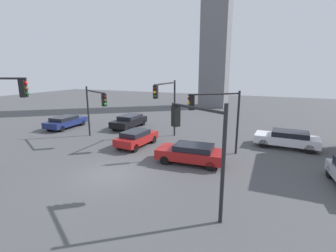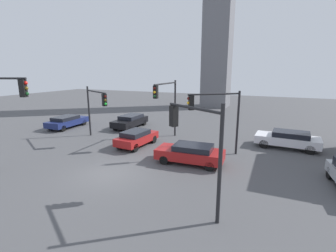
{
  "view_description": "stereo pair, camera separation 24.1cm",
  "coord_description": "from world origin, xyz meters",
  "px_view_note": "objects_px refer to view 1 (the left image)",
  "views": [
    {
      "loc": [
        8.63,
        -11.27,
        6.13
      ],
      "look_at": [
        1.2,
        6.02,
        1.82
      ],
      "focal_mm": 26.17,
      "sensor_mm": 36.0,
      "label": 1
    },
    {
      "loc": [
        8.85,
        -11.17,
        6.13
      ],
      "look_at": [
        1.2,
        6.02,
        1.82
      ],
      "focal_mm": 26.17,
      "sensor_mm": 36.0,
      "label": 2
    }
  ],
  "objects_px": {
    "traffic_light_0": "(215,110)",
    "car_3": "(129,121)",
    "car_2": "(66,122)",
    "car_0": "(191,153)",
    "traffic_light_1": "(166,98)",
    "car_5": "(136,138)",
    "traffic_light_4": "(96,103)",
    "car_1": "(287,139)",
    "traffic_light_2": "(4,106)",
    "traffic_light_3": "(197,134)"
  },
  "relations": [
    {
      "from": "traffic_light_4",
      "to": "traffic_light_1",
      "type": "bearing_deg",
      "value": 48.63
    },
    {
      "from": "car_0",
      "to": "car_3",
      "type": "height_order",
      "value": "car_3"
    },
    {
      "from": "traffic_light_0",
      "to": "car_3",
      "type": "relative_size",
      "value": 0.99
    },
    {
      "from": "traffic_light_2",
      "to": "car_3",
      "type": "xyz_separation_m",
      "value": [
        -0.03,
        13.19,
        -3.41
      ]
    },
    {
      "from": "traffic_light_3",
      "to": "car_0",
      "type": "relative_size",
      "value": 1.08
    },
    {
      "from": "traffic_light_3",
      "to": "traffic_light_0",
      "type": "bearing_deg",
      "value": -52.86
    },
    {
      "from": "traffic_light_3",
      "to": "car_1",
      "type": "distance_m",
      "value": 12.38
    },
    {
      "from": "car_2",
      "to": "car_1",
      "type": "bearing_deg",
      "value": -87.88
    },
    {
      "from": "car_1",
      "to": "car_5",
      "type": "relative_size",
      "value": 1.19
    },
    {
      "from": "traffic_light_4",
      "to": "car_3",
      "type": "height_order",
      "value": "traffic_light_4"
    },
    {
      "from": "car_0",
      "to": "car_5",
      "type": "bearing_deg",
      "value": -22.74
    },
    {
      "from": "car_2",
      "to": "car_3",
      "type": "distance_m",
      "value": 6.87
    },
    {
      "from": "car_1",
      "to": "traffic_light_4",
      "type": "bearing_deg",
      "value": 19.01
    },
    {
      "from": "traffic_light_0",
      "to": "traffic_light_2",
      "type": "height_order",
      "value": "traffic_light_2"
    },
    {
      "from": "traffic_light_0",
      "to": "car_5",
      "type": "height_order",
      "value": "traffic_light_0"
    },
    {
      "from": "car_3",
      "to": "traffic_light_2",
      "type": "bearing_deg",
      "value": -0.39
    },
    {
      "from": "traffic_light_1",
      "to": "car_0",
      "type": "distance_m",
      "value": 6.34
    },
    {
      "from": "traffic_light_1",
      "to": "traffic_light_4",
      "type": "bearing_deg",
      "value": -70.68
    },
    {
      "from": "traffic_light_0",
      "to": "car_5",
      "type": "xyz_separation_m",
      "value": [
        -6.32,
        -0.17,
        -2.7
      ]
    },
    {
      "from": "traffic_light_1",
      "to": "traffic_light_4",
      "type": "distance_m",
      "value": 6.16
    },
    {
      "from": "traffic_light_4",
      "to": "car_2",
      "type": "bearing_deg",
      "value": -172.79
    },
    {
      "from": "traffic_light_0",
      "to": "traffic_light_4",
      "type": "bearing_deg",
      "value": -37.52
    },
    {
      "from": "car_3",
      "to": "car_5",
      "type": "xyz_separation_m",
      "value": [
        4.13,
        -5.51,
        -0.02
      ]
    },
    {
      "from": "traffic_light_2",
      "to": "car_5",
      "type": "height_order",
      "value": "traffic_light_2"
    },
    {
      "from": "car_0",
      "to": "traffic_light_4",
      "type": "bearing_deg",
      "value": -15.59
    },
    {
      "from": "traffic_light_3",
      "to": "car_3",
      "type": "xyz_separation_m",
      "value": [
        -11.27,
        12.4,
        -2.71
      ]
    },
    {
      "from": "car_5",
      "to": "car_1",
      "type": "bearing_deg",
      "value": -64.16
    },
    {
      "from": "traffic_light_4",
      "to": "car_2",
      "type": "xyz_separation_m",
      "value": [
        -6.28,
        2.46,
        -2.61
      ]
    },
    {
      "from": "traffic_light_3",
      "to": "car_2",
      "type": "height_order",
      "value": "traffic_light_3"
    },
    {
      "from": "traffic_light_1",
      "to": "traffic_light_2",
      "type": "xyz_separation_m",
      "value": [
        -5.76,
        -9.95,
        0.33
      ]
    },
    {
      "from": "traffic_light_0",
      "to": "car_3",
      "type": "xyz_separation_m",
      "value": [
        -10.45,
        5.34,
        -2.69
      ]
    },
    {
      "from": "car_3",
      "to": "traffic_light_1",
      "type": "bearing_deg",
      "value": 60.31
    },
    {
      "from": "car_5",
      "to": "traffic_light_2",
      "type": "bearing_deg",
      "value": 156.39
    },
    {
      "from": "traffic_light_1",
      "to": "traffic_light_4",
      "type": "relative_size",
      "value": 1.12
    },
    {
      "from": "traffic_light_4",
      "to": "car_2",
      "type": "height_order",
      "value": "traffic_light_4"
    },
    {
      "from": "car_3",
      "to": "car_0",
      "type": "bearing_deg",
      "value": 51.43
    },
    {
      "from": "traffic_light_4",
      "to": "car_5",
      "type": "relative_size",
      "value": 1.14
    },
    {
      "from": "traffic_light_0",
      "to": "traffic_light_4",
      "type": "height_order",
      "value": "traffic_light_0"
    },
    {
      "from": "traffic_light_3",
      "to": "traffic_light_4",
      "type": "xyz_separation_m",
      "value": [
        -11.24,
        7.07,
        -0.14
      ]
    },
    {
      "from": "traffic_light_2",
      "to": "car_3",
      "type": "bearing_deg",
      "value": 69.63
    },
    {
      "from": "car_3",
      "to": "traffic_light_0",
      "type": "bearing_deg",
      "value": 62.4
    },
    {
      "from": "car_5",
      "to": "traffic_light_1",
      "type": "bearing_deg",
      "value": -31.57
    },
    {
      "from": "traffic_light_1",
      "to": "car_5",
      "type": "height_order",
      "value": "traffic_light_1"
    },
    {
      "from": "traffic_light_1",
      "to": "traffic_light_4",
      "type": "xyz_separation_m",
      "value": [
        -5.76,
        -2.1,
        -0.51
      ]
    },
    {
      "from": "traffic_light_0",
      "to": "car_0",
      "type": "bearing_deg",
      "value": 26.36
    },
    {
      "from": "car_0",
      "to": "car_1",
      "type": "distance_m",
      "value": 8.74
    },
    {
      "from": "traffic_light_3",
      "to": "car_1",
      "type": "xyz_separation_m",
      "value": [
        4.22,
        11.32,
        -2.69
      ]
    },
    {
      "from": "traffic_light_2",
      "to": "car_0",
      "type": "bearing_deg",
      "value": 11.11
    },
    {
      "from": "car_2",
      "to": "car_3",
      "type": "bearing_deg",
      "value": -67.9
    },
    {
      "from": "car_0",
      "to": "car_2",
      "type": "xyz_separation_m",
      "value": [
        -15.69,
        4.52,
        -0.02
      ]
    }
  ]
}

